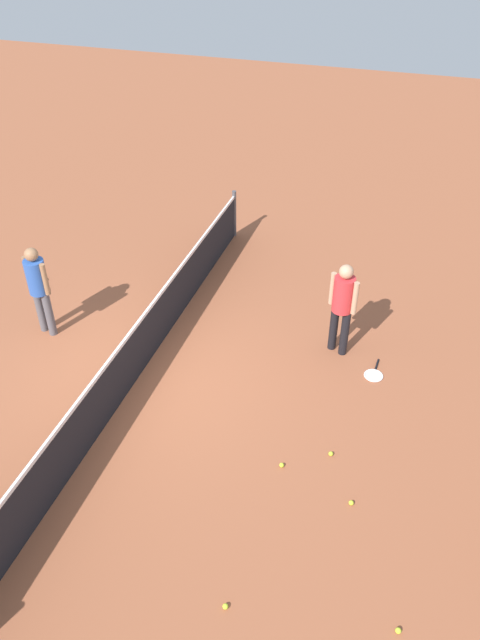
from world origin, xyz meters
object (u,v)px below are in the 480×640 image
Objects in this scene: tennis_ball_stray_left at (351,503)px; tennis_ball_stray_right at (282,465)px; tennis_ball_baseline at (331,454)px; tennis_racket_far_player at (42,290)px; tennis_racket_near_player at (374,374)px; tennis_ball_by_net at (398,631)px; player_near_side at (343,302)px; player_far_side at (38,284)px; tennis_ball_midcourt at (225,606)px; tennis_ball_near_player at (334,289)px.

tennis_ball_stray_left is 1.07m from tennis_ball_stray_right.
tennis_ball_stray_right is at bearing 123.95° from tennis_ball_baseline.
tennis_racket_far_player is 6.24m from tennis_ball_stray_right.
tennis_racket_near_player is 8.96× the size of tennis_ball_stray_left.
tennis_ball_by_net is at bearing -152.93° from tennis_ball_stray_left.
tennis_racket_far_player is (0.05, 5.84, -1.00)m from player_near_side.
tennis_ball_baseline is at bearing 29.25° from tennis_ball_stray_left.
tennis_ball_baseline is (2.22, 1.17, 0.00)m from tennis_ball_by_net.
player_far_side is (-1.06, 4.99, 0.00)m from player_near_side.
tennis_ball_stray_right is (-1.69, -4.73, -0.98)m from player_far_side.
tennis_ball_stray_right is at bearing -2.41° from tennis_ball_midcourt.
tennis_ball_near_player is 6.64m from tennis_ball_by_net.
player_near_side is 2.92m from tennis_ball_stray_right.
player_near_side is 25.76× the size of tennis_ball_by_net.
tennis_racket_near_player is 8.96× the size of tennis_ball_near_player.
tennis_ball_baseline is (-2.34, -0.35, -0.98)m from player_near_side.
tennis_ball_baseline is (-2.38, -6.19, 0.02)m from tennis_racket_far_player.
tennis_ball_stray_left is (1.49, 0.76, 0.00)m from tennis_ball_by_net.
tennis_ball_stray_left is at bearing -166.06° from player_near_side.
player_far_side is at bearing 101.95° from player_near_side.
tennis_racket_near_player is 4.55m from tennis_ball_midcourt.
player_far_side is at bearing 70.35° from tennis_ball_stray_right.
tennis_racket_far_player is 6.63m from tennis_ball_baseline.
player_far_side is at bearing -142.32° from tennis_racket_far_player.
tennis_ball_by_net is (-4.11, -0.83, 0.02)m from tennis_racket_near_player.
player_far_side reaches higher than tennis_racket_near_player.
tennis_ball_near_player and tennis_ball_by_net have the same top height.
tennis_ball_baseline is (-1.89, 0.34, 0.02)m from tennis_racket_near_player.
tennis_ball_stray_left is (-4.88, -1.15, 0.00)m from tennis_ball_near_player.
player_near_side is at bearing 8.55° from tennis_ball_baseline.
tennis_racket_near_player is 8.96× the size of tennis_ball_baseline.
tennis_ball_stray_right is (-4.55, -0.13, 0.00)m from tennis_ball_near_player.
tennis_ball_midcourt is (-0.32, 1.87, 0.00)m from tennis_ball_by_net.
tennis_ball_stray_left is (1.81, -1.11, 0.00)m from tennis_ball_midcourt.
tennis_ball_near_player is at bearing 13.22° from tennis_ball_stray_left.
tennis_ball_by_net is at bearing -135.54° from tennis_ball_stray_right.
tennis_ball_baseline and tennis_ball_stray_left have the same top height.
player_far_side is 6.09m from tennis_ball_midcourt.
tennis_ball_midcourt is 1.00× the size of tennis_ball_stray_right.
tennis_ball_baseline is (2.54, -0.70, 0.00)m from tennis_ball_midcourt.
player_near_side is 25.76× the size of tennis_ball_stray_right.
player_near_side reaches higher than tennis_ball_midcourt.
tennis_ball_stray_left is (-3.07, -0.76, -0.98)m from player_near_side.
player_far_side is at bearing 121.89° from tennis_ball_near_player.
player_far_side is 5.80m from tennis_racket_near_player.
player_near_side is 1.00× the size of player_far_side.
player_near_side is 2.09m from tennis_ball_near_player.
tennis_ball_near_player is 1.00× the size of tennis_ball_midcourt.
tennis_ball_baseline is at bearing -171.45° from player_near_side.
player_far_side is 2.80× the size of tennis_racket_far_player.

